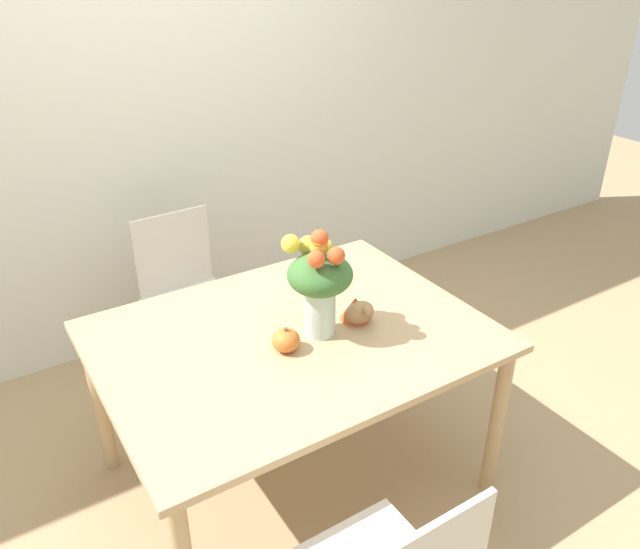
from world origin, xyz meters
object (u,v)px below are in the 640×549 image
flower_vase (319,280)px  dining_chair_near_window (188,298)px  pumpkin (286,340)px  turkey_figurine (357,310)px

flower_vase → dining_chair_near_window: 1.11m
flower_vase → dining_chair_near_window: size_ratio=0.49×
flower_vase → pumpkin: flower_vase is taller
dining_chair_near_window → pumpkin: bearing=-91.9°
dining_chair_near_window → flower_vase: bearing=-82.3°
turkey_figurine → dining_chair_near_window: bearing=109.2°
pumpkin → turkey_figurine: turkey_figurine is taller
pumpkin → dining_chair_near_window: size_ratio=0.12×
flower_vase → pumpkin: 0.25m
pumpkin → flower_vase: bearing=12.4°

